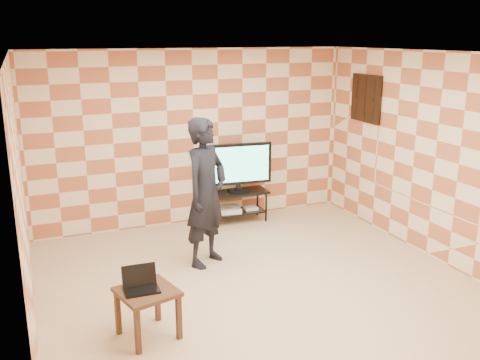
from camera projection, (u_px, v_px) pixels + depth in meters
name	position (u px, v px, depth m)	size (l,w,h in m)	color
floor	(259.00, 285.00, 6.37)	(5.00, 5.00, 0.00)	#C4AF89
wall_back	(194.00, 138.00, 8.25)	(5.00, 0.02, 2.70)	beige
wall_front	(405.00, 259.00, 3.79)	(5.00, 0.02, 2.70)	beige
wall_left	(22.00, 201.00, 5.11)	(0.02, 5.00, 2.70)	beige
wall_right	(435.00, 157.00, 6.93)	(0.02, 5.00, 2.70)	beige
ceiling	(261.00, 53.00, 5.67)	(5.00, 5.00, 0.02)	white
wall_art	(366.00, 98.00, 8.15)	(0.04, 0.72, 0.72)	black
tv_stand	(238.00, 199.00, 8.47)	(0.93, 0.42, 0.50)	black
tv	(239.00, 165.00, 8.32)	(1.06, 0.23, 0.77)	black
dvd_player	(226.00, 210.00, 8.46)	(0.46, 0.33, 0.08)	silver
game_console	(251.00, 208.00, 8.58)	(0.21, 0.15, 0.05)	silver
side_table	(147.00, 298.00, 5.19)	(0.64, 0.64, 0.50)	#3A2210
laptop	(141.00, 284.00, 5.17)	(0.34, 0.27, 0.22)	black
person	(206.00, 193.00, 6.76)	(0.70, 0.46, 1.91)	black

